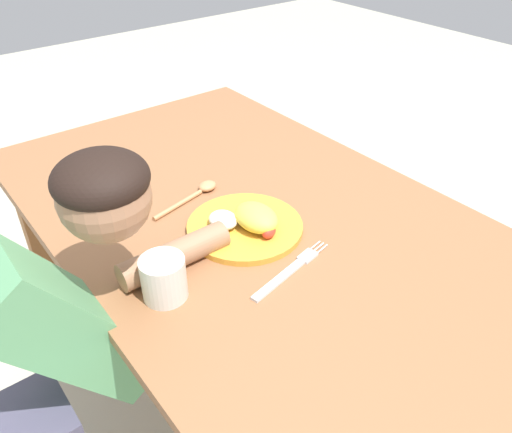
{
  "coord_description": "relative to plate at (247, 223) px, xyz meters",
  "views": [
    {
      "loc": [
        0.67,
        -0.56,
        1.33
      ],
      "look_at": [
        -0.03,
        -0.02,
        0.72
      ],
      "focal_mm": 35.94,
      "sensor_mm": 36.0,
      "label": 1
    }
  ],
  "objects": [
    {
      "name": "spoon",
      "position": [
        -0.18,
        -0.01,
        -0.01
      ],
      "size": [
        0.06,
        0.19,
        0.02
      ],
      "rotation": [
        0.0,
        0.0,
        1.79
      ],
      "color": "tan",
      "rests_on": "dining_table"
    },
    {
      "name": "dining_table",
      "position": [
        0.02,
        0.05,
        -0.1
      ],
      "size": [
        1.45,
        0.79,
        0.7
      ],
      "color": "brown",
      "rests_on": "ground_plane"
    },
    {
      "name": "person",
      "position": [
        0.01,
        -0.41,
        -0.17
      ],
      "size": [
        0.16,
        0.49,
        0.97
      ],
      "color": "#48455D",
      "rests_on": "ground_plane"
    },
    {
      "name": "fork",
      "position": [
        0.15,
        -0.02,
        -0.01
      ],
      "size": [
        0.06,
        0.21,
        0.01
      ],
      "rotation": [
        0.0,
        0.0,
        1.77
      ],
      "color": "silver",
      "rests_on": "dining_table"
    },
    {
      "name": "ground_plane",
      "position": [
        0.02,
        0.05,
        -0.71
      ],
      "size": [
        8.0,
        8.0,
        0.0
      ],
      "primitive_type": "plane",
      "color": "#B1B09B"
    },
    {
      "name": "plate",
      "position": [
        0.0,
        0.0,
        0.0
      ],
      "size": [
        0.24,
        0.24,
        0.06
      ],
      "color": "gold",
      "rests_on": "dining_table"
    },
    {
      "name": "drinking_cup",
      "position": [
        0.07,
        -0.23,
        0.02
      ],
      "size": [
        0.08,
        0.08,
        0.08
      ],
      "primitive_type": "cylinder",
      "color": "silver",
      "rests_on": "dining_table"
    }
  ]
}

